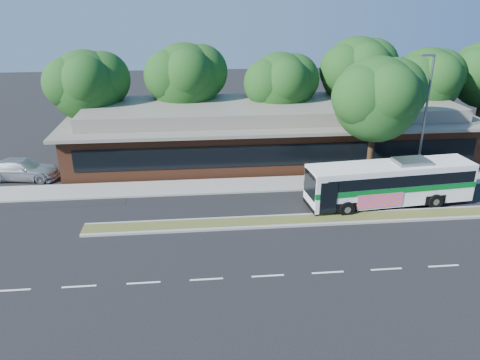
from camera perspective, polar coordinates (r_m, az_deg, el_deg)
The scene contains 14 objects.
ground at distance 28.12m, azimuth 7.91°, elevation -5.53°, with size 120.00×120.00×0.00m, color black.
median_strip at distance 28.61m, azimuth 7.65°, elevation -4.84°, with size 26.00×1.10×0.15m, color #495122.
sidewalk at distance 33.76m, azimuth 5.48°, elevation -0.44°, with size 44.00×2.60×0.12m, color gray.
parking_lot at distance 38.37m, azimuth -23.09°, elevation 0.55°, with size 14.00×12.00×0.01m, color black.
plaza_building at distance 39.20m, azimuth 3.78°, elevation 6.04°, with size 33.20×11.20×4.45m.
lamp_post at distance 35.01m, azimuth 21.59°, elevation 7.28°, with size 0.93×0.18×9.07m.
tree_bg_a at distance 40.79m, azimuth -17.67°, elevation 11.10°, with size 6.47×5.80×8.63m.
tree_bg_b at distance 40.88m, azimuth -6.15°, elevation 12.40°, with size 6.69×6.00×9.00m.
tree_bg_c at distance 40.71m, azimuth 5.41°, elevation 11.61°, with size 6.24×5.60×8.26m.
tree_bg_d at distance 43.41m, azimuth 14.59°, elevation 12.77°, with size 6.91×6.20×9.37m.
tree_bg_e at distance 45.00m, azimuth 22.25°, elevation 11.30°, with size 6.47×5.80×8.50m.
transit_bus at distance 31.38m, azimuth 17.89°, elevation -0.05°, with size 10.93×3.32×3.03m.
sedan at distance 37.84m, azimuth -24.97°, elevation 1.20°, with size 2.16×5.31×1.54m, color #B0B4B7.
sidewalk_tree at distance 33.59m, azimuth 16.91°, elevation 9.67°, with size 6.45×5.79×9.01m.
Camera 1 is at (-6.27, -24.17, 12.94)m, focal length 35.00 mm.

